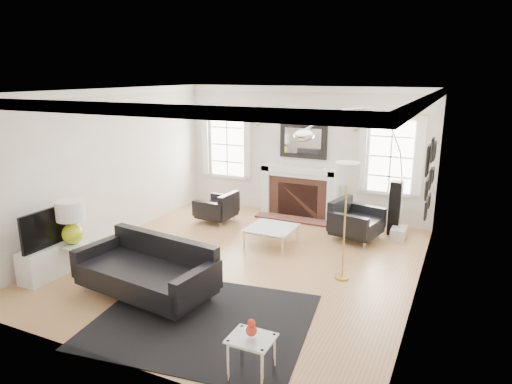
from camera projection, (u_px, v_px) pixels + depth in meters
The scene contains 25 objects.
floor at pixel (242, 262), 7.61m from camera, with size 6.00×6.00×0.00m, color #A66E45.
back_wall at pixel (304, 152), 9.88m from camera, with size 5.50×0.04×2.80m, color silver.
front_wall at pixel (107, 242), 4.63m from camera, with size 5.50×0.04×2.80m, color silver.
left_wall at pixel (108, 166), 8.39m from camera, with size 0.04×6.00×2.80m, color silver.
right_wall at pixel (423, 201), 6.13m from camera, with size 0.04×6.00×2.80m, color silver.
ceiling at pixel (240, 91), 6.90m from camera, with size 5.50×6.00×0.02m, color white.
crown_molding at pixel (240, 95), 6.92m from camera, with size 5.50×6.00×0.12m, color white.
fireplace at pixel (299, 193), 9.92m from camera, with size 1.70×0.69×1.11m.
mantel_mirror at pixel (303, 141), 9.78m from camera, with size 1.05×0.07×0.75m.
window_left at pixel (227, 144), 10.58m from camera, with size 1.24×0.15×1.62m.
window_right at pixel (391, 156), 9.06m from camera, with size 1.24×0.15×1.62m.
gallery_wall at pixel (430, 172), 7.24m from camera, with size 0.04×1.73×1.29m.
tv_unit at pixel (51, 256), 7.04m from camera, with size 0.35×1.00×1.09m.
area_rug at pixel (203, 320), 5.81m from camera, with size 2.66×2.22×0.01m, color black.
sofa at pixel (149, 271), 6.41m from camera, with size 2.12×1.17×0.66m.
armchair_left at pixel (219, 208), 9.61m from camera, with size 0.76×0.83×0.53m.
armchair_right at pixel (354, 222), 8.60m from camera, with size 0.99×1.06×0.61m.
coffee_table at pixel (271, 229), 8.24m from camera, with size 0.82×0.82×0.36m.
side_table_left at pixel (74, 250), 7.14m from camera, with size 0.44×0.44×0.48m.
nesting_table at pixel (251, 347), 4.59m from camera, with size 0.45×0.38×0.50m.
gourd_lamp at pixel (71, 219), 7.02m from camera, with size 0.43×0.43×0.69m.
orange_vase at pixel (251, 328), 4.54m from camera, with size 0.12×0.12×0.18m.
arc_floor_lamp at pixel (355, 170), 8.10m from camera, with size 1.82×1.69×2.58m.
stick_floor_lamp at pixel (347, 179), 6.62m from camera, with size 0.37×0.37×1.81m.
speaker_tower at pixel (395, 208), 8.81m from camera, with size 0.21×0.21×1.06m, color black.
Camera 1 is at (3.22, -6.29, 3.06)m, focal length 32.00 mm.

